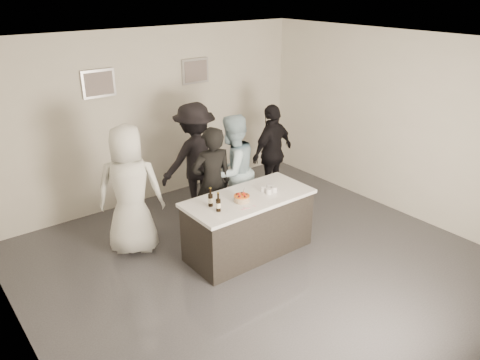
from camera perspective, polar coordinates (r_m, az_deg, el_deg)
The scene contains 18 objects.
floor at distance 6.67m, azimuth 2.68°, elevation -10.48°, with size 6.00×6.00×0.00m, color #3D3D42.
ceiling at distance 5.60m, azimuth 3.26°, elevation 16.02°, with size 6.00×6.00×0.00m, color white.
wall_back at distance 8.36m, azimuth -10.65°, elevation 7.56°, with size 6.00×0.04×3.00m, color silver.
wall_left at distance 4.78m, azimuth -25.80°, elevation -6.69°, with size 0.04×6.00×3.00m, color silver.
wall_right at distance 8.15m, azimuth 19.29°, elevation 6.26°, with size 0.04×6.00×3.00m, color silver.
picture_left at distance 7.82m, azimuth -16.86°, elevation 11.19°, with size 0.54×0.04×0.44m, color #B2B2B7.
picture_right at distance 8.61m, azimuth -5.48°, elevation 13.09°, with size 0.54×0.04×0.44m, color #B2B2B7.
bar_counter at distance 6.77m, azimuth 1.04°, elevation -5.46°, with size 1.86×0.86×0.90m, color white.
cake at distance 6.41m, azimuth 0.21°, elevation -2.29°, with size 0.22×0.22×0.08m, color orange.
beer_bottle_a at distance 6.25m, azimuth -3.62°, elevation -2.10°, with size 0.07×0.07×0.26m, color black.
beer_bottle_b at distance 6.11m, azimuth -2.67°, elevation -2.71°, with size 0.07×0.07×0.26m, color black.
tumbler_cluster at distance 6.71m, azimuth 3.52°, elevation -1.11°, with size 0.19×0.19×0.08m, color orange.
candles at distance 6.24m, azimuth 1.09°, elevation -3.39°, with size 0.24×0.08×0.01m, color pink.
person_main_black at distance 7.03m, azimuth -3.40°, elevation -0.43°, with size 0.64×0.42×1.77m, color black.
person_main_blue at distance 7.37m, azimuth -0.95°, elevation 1.05°, with size 0.89×0.69×1.83m, color #A3C5D5.
person_guest_left at distance 6.79m, azimuth -13.27°, elevation -1.23°, with size 0.94×0.61×1.92m, color silver.
person_guest_right at distance 8.34m, azimuth 3.97°, elevation 3.37°, with size 1.02×0.43×1.75m, color black.
person_guest_back at distance 7.86m, azimuth -5.48°, elevation 2.62°, with size 1.22×0.70×1.89m, color black.
Camera 1 is at (-3.64, -4.20, 3.69)m, focal length 35.00 mm.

